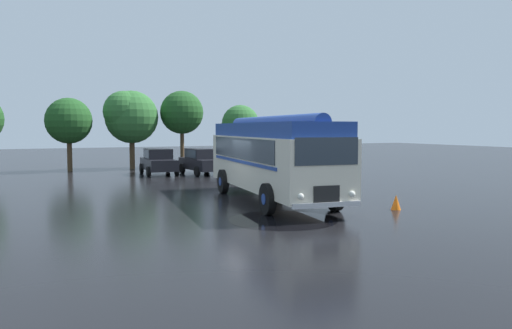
{
  "coord_description": "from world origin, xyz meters",
  "views": [
    {
      "loc": [
        -8.68,
        -18.41,
        3.01
      ],
      "look_at": [
        0.68,
        1.27,
        1.4
      ],
      "focal_mm": 35.0,
      "sensor_mm": 36.0,
      "label": 1
    }
  ],
  "objects_px": {
    "car_mid_left": "(202,161)",
    "car_mid_right": "(238,160)",
    "car_near_left": "(158,161)",
    "vintage_bus": "(272,155)",
    "traffic_cone": "(396,202)"
  },
  "relations": [
    {
      "from": "car_mid_right",
      "to": "vintage_bus",
      "type": "bearing_deg",
      "value": -107.29
    },
    {
      "from": "vintage_bus",
      "to": "car_mid_right",
      "type": "xyz_separation_m",
      "value": [
        3.89,
        12.51,
        -1.05
      ]
    },
    {
      "from": "traffic_cone",
      "to": "car_near_left",
      "type": "bearing_deg",
      "value": 104.12
    },
    {
      "from": "car_mid_left",
      "to": "car_mid_right",
      "type": "height_order",
      "value": "same"
    },
    {
      "from": "vintage_bus",
      "to": "car_near_left",
      "type": "relative_size",
      "value": 2.41
    },
    {
      "from": "car_near_left",
      "to": "car_mid_right",
      "type": "relative_size",
      "value": 1.02
    },
    {
      "from": "traffic_cone",
      "to": "vintage_bus",
      "type": "bearing_deg",
      "value": 127.98
    },
    {
      "from": "car_near_left",
      "to": "traffic_cone",
      "type": "xyz_separation_m",
      "value": [
        4.39,
        -17.44,
        -0.57
      ]
    },
    {
      "from": "car_near_left",
      "to": "car_mid_right",
      "type": "height_order",
      "value": "same"
    },
    {
      "from": "car_near_left",
      "to": "vintage_bus",
      "type": "bearing_deg",
      "value": -84.55
    },
    {
      "from": "vintage_bus",
      "to": "car_mid_right",
      "type": "height_order",
      "value": "vintage_bus"
    },
    {
      "from": "vintage_bus",
      "to": "car_mid_left",
      "type": "xyz_separation_m",
      "value": [
        1.31,
        12.46,
        -1.05
      ]
    },
    {
      "from": "car_mid_right",
      "to": "traffic_cone",
      "type": "bearing_deg",
      "value": -92.75
    },
    {
      "from": "car_mid_right",
      "to": "traffic_cone",
      "type": "height_order",
      "value": "car_mid_right"
    },
    {
      "from": "car_near_left",
      "to": "car_mid_right",
      "type": "bearing_deg",
      "value": -10.54
    }
  ]
}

